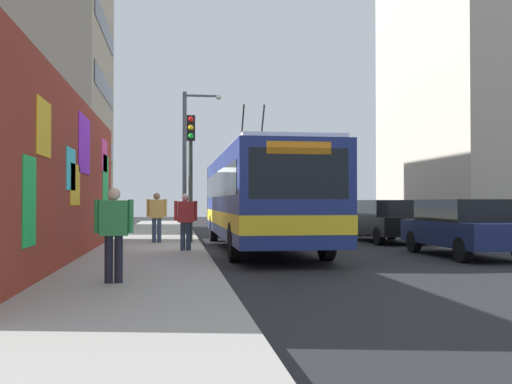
% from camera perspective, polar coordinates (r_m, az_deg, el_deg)
% --- Properties ---
extents(ground_plane, '(80.00, 80.00, 0.00)m').
position_cam_1_polar(ground_plane, '(17.61, -5.26, -5.92)').
color(ground_plane, '#232326').
extents(sidewalk_slab, '(48.00, 3.20, 0.15)m').
position_cam_1_polar(sidewalk_slab, '(17.60, -10.50, -5.66)').
color(sidewalk_slab, '#9E9B93').
rests_on(sidewalk_slab, ground_plane).
extents(graffiti_wall, '(15.01, 0.32, 4.11)m').
position_cam_1_polar(graffiti_wall, '(14.26, -18.06, 1.26)').
color(graffiti_wall, maroon).
rests_on(graffiti_wall, ground_plane).
extents(building_far_left, '(9.36, 9.29, 14.67)m').
position_cam_1_polar(building_far_left, '(32.63, -23.12, 9.37)').
color(building_far_left, '#9E937F').
rests_on(building_far_left, ground_plane).
extents(building_far_right, '(12.41, 8.70, 20.29)m').
position_cam_1_polar(building_far_right, '(36.64, 21.88, 12.71)').
color(building_far_right, '#B2A899').
rests_on(building_far_right, ground_plane).
extents(city_bus, '(11.85, 2.67, 4.85)m').
position_cam_1_polar(city_bus, '(18.27, 0.30, -0.35)').
color(city_bus, navy).
rests_on(city_bus, ground_plane).
extents(parked_car_navy, '(4.39, 1.82, 1.58)m').
position_cam_1_polar(parked_car_navy, '(16.77, 19.96, -3.26)').
color(parked_car_navy, navy).
rests_on(parked_car_navy, ground_plane).
extents(parked_car_black, '(4.56, 1.86, 1.58)m').
position_cam_1_polar(parked_car_black, '(22.05, 12.81, -2.73)').
color(parked_car_black, black).
rests_on(parked_car_black, ground_plane).
extents(parked_car_champagne, '(4.35, 1.93, 1.58)m').
position_cam_1_polar(parked_car_champagne, '(27.42, 8.55, -2.40)').
color(parked_car_champagne, '#C6B793').
rests_on(parked_car_champagne, ground_plane).
extents(parked_car_dark_gray, '(4.57, 1.87, 1.58)m').
position_cam_1_polar(parked_car_dark_gray, '(32.84, 5.71, -2.17)').
color(parked_car_dark_gray, '#38383D').
rests_on(parked_car_dark_gray, ground_plane).
extents(pedestrian_midblock, '(0.22, 0.67, 1.66)m').
position_cam_1_polar(pedestrian_midblock, '(19.34, -9.90, -2.12)').
color(pedestrian_midblock, '#2D3F59').
rests_on(pedestrian_midblock, sidewalk_slab).
extents(pedestrian_at_curb, '(0.22, 0.65, 1.59)m').
position_cam_1_polar(pedestrian_at_curb, '(16.16, -7.05, -2.53)').
color(pedestrian_at_curb, '#2D3F59').
rests_on(pedestrian_at_curb, sidewalk_slab).
extents(pedestrian_near_wall, '(0.22, 0.65, 1.60)m').
position_cam_1_polar(pedestrian_near_wall, '(9.90, -14.04, -3.44)').
color(pedestrian_near_wall, '#1E1E2D').
rests_on(pedestrian_near_wall, sidewalk_slab).
extents(traffic_light, '(0.49, 0.28, 4.28)m').
position_cam_1_polar(traffic_light, '(19.27, -6.55, 3.51)').
color(traffic_light, '#2D382D').
rests_on(traffic_light, sidewalk_slab).
extents(street_lamp, '(0.44, 1.69, 6.12)m').
position_cam_1_polar(street_lamp, '(24.82, -6.70, 4.04)').
color(street_lamp, '#4C4C51').
rests_on(street_lamp, sidewalk_slab).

